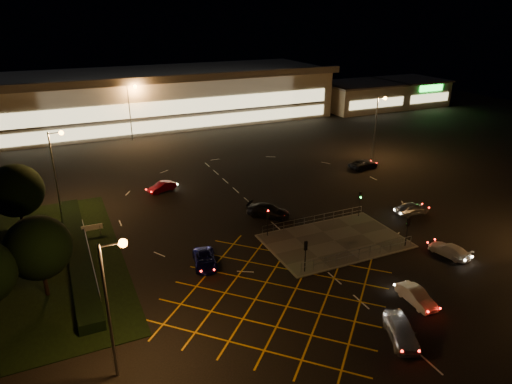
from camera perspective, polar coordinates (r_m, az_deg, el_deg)
name	(u,v)px	position (r m, az deg, el deg)	size (l,w,h in m)	color
ground	(309,237)	(49.86, 6.60, -5.62)	(180.00, 180.00, 0.00)	black
pedestrian_island	(335,241)	(49.34, 9.80, -6.04)	(14.00, 9.00, 0.12)	#4C4944
grass_verge	(23,267)	(49.45, -27.07, -8.30)	(18.00, 30.00, 0.08)	black
hedge	(78,252)	(49.02, -21.35, -6.96)	(2.00, 26.00, 1.00)	black
supermarket	(165,96)	(103.76, -11.34, 11.73)	(72.00, 26.50, 10.50)	beige
retail_unit_a	(359,96)	(116.57, 12.75, 11.66)	(18.80, 14.80, 6.35)	beige
retail_unit_b	(410,91)	(126.73, 18.69, 11.86)	(14.80, 14.80, 6.35)	beige
streetlight_sw	(113,291)	(30.43, -17.47, -11.77)	(1.78, 0.56, 10.03)	slate
streetlight_nw	(57,160)	(57.95, -23.65, 3.64)	(1.78, 0.56, 10.03)	slate
streetlight_ne	(378,119)	(76.63, 15.04, 8.85)	(1.78, 0.56, 10.03)	slate
streetlight_far_left	(131,105)	(88.23, -15.31, 10.47)	(1.78, 0.56, 10.03)	slate
streetlight_far_right	(313,89)	(104.10, 7.17, 12.71)	(1.78, 0.56, 10.03)	slate
signal_sw	(305,250)	(42.39, 6.21, -7.24)	(0.28, 0.30, 3.15)	black
signal_se	(408,226)	(49.06, 18.43, -4.07)	(0.28, 0.30, 3.15)	black
signal_nw	(268,217)	(48.64, 1.46, -3.09)	(0.28, 0.30, 3.15)	black
signal_ne	(360,199)	(54.54, 12.88, -0.81)	(0.28, 0.30, 3.15)	black
tree_c	(16,191)	(54.82, -27.81, 0.14)	(5.76, 5.76, 7.84)	black
tree_e	(38,248)	(41.88, -25.55, -6.30)	(5.40, 5.40, 7.35)	black
car_near_silver	(401,331)	(36.93, 17.71, -16.17)	(1.83, 4.56, 1.55)	silver
car_queue_white	(416,296)	(41.25, 19.40, -12.20)	(1.37, 3.92, 1.29)	silver
car_left_blue	(205,260)	(44.38, -6.40, -8.40)	(2.08, 4.50, 1.25)	#0D0D4E
car_far_dkgrey	(268,211)	(53.94, 1.56, -2.37)	(2.10, 5.17, 1.50)	black
car_right_silver	(412,208)	(57.76, 18.88, -1.93)	(1.73, 4.31, 1.47)	silver
car_circ_red	(162,187)	(62.68, -11.68, 0.62)	(1.36, 3.89, 1.28)	maroon
car_east_grey	(363,164)	(72.42, 13.29, 3.41)	(2.19, 4.75, 1.32)	black
car_approach_white	(449,250)	(49.67, 23.01, -6.68)	(1.73, 4.26, 1.23)	white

